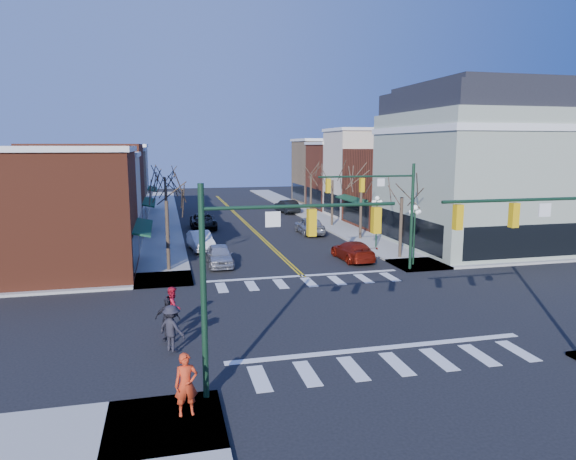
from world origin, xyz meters
TOP-DOWN VIEW (x-y plane):
  - ground at (0.00, 0.00)m, footprint 160.00×160.00m
  - sidewalk_left at (-8.75, 20.00)m, footprint 3.50×70.00m
  - sidewalk_right at (8.75, 20.00)m, footprint 3.50×70.00m
  - bldg_left_brick_a at (-15.50, 11.75)m, footprint 10.00×8.50m
  - bldg_left_stucco_a at (-15.50, 19.50)m, footprint 10.00×7.00m
  - bldg_left_brick_b at (-15.50, 27.50)m, footprint 10.00×9.00m
  - bldg_left_tan at (-15.50, 35.75)m, footprint 10.00×7.50m
  - bldg_left_stucco_b at (-15.50, 43.50)m, footprint 10.00×8.00m
  - bldg_right_brick_a at (15.50, 25.75)m, footprint 10.00×8.50m
  - bldg_right_stucco at (15.50, 33.50)m, footprint 10.00×7.00m
  - bldg_right_brick_b at (15.50, 41.00)m, footprint 10.00×8.00m
  - bldg_right_tan at (15.50, 49.00)m, footprint 10.00×8.00m
  - victorian_corner at (16.50, 14.50)m, footprint 12.25×14.25m
  - traffic_mast_near_left at (-5.55, -7.40)m, footprint 6.60×0.28m
  - traffic_mast_near_right at (5.55, -7.40)m, footprint 6.60×0.28m
  - traffic_mast_far_right at (5.55, 7.40)m, footprint 6.60×0.28m
  - lamppost_corner at (8.20, 8.50)m, footprint 0.36×0.36m
  - lamppost_midblock at (8.20, 15.00)m, footprint 0.36×0.36m
  - tree_left_a at (-8.40, 11.00)m, footprint 0.24×0.24m
  - tree_left_b at (-8.40, 19.00)m, footprint 0.24×0.24m
  - tree_left_c at (-8.40, 27.00)m, footprint 0.24×0.24m
  - tree_left_d at (-8.40, 35.00)m, footprint 0.24×0.24m
  - tree_right_a at (8.40, 11.00)m, footprint 0.24×0.24m
  - tree_right_b at (8.40, 19.00)m, footprint 0.24×0.24m
  - tree_right_c at (8.40, 27.00)m, footprint 0.24×0.24m
  - tree_right_d at (8.40, 35.00)m, footprint 0.24×0.24m
  - car_left_near at (-4.90, 11.95)m, footprint 1.82×4.36m
  - car_left_mid at (-5.80, 17.84)m, footprint 2.11×4.70m
  - car_left_far at (-4.80, 28.48)m, footprint 2.54×5.45m
  - car_right_near at (4.80, 11.35)m, footprint 2.15×4.97m
  - car_right_mid at (4.80, 22.96)m, footprint 2.02×5.00m
  - car_right_far at (6.40, 38.77)m, footprint 2.36×5.17m
  - pedestrian_red_a at (-8.07, -8.41)m, footprint 0.76×0.54m
  - pedestrian_red_b at (-8.31, -0.19)m, footprint 0.81×0.98m
  - pedestrian_dark_a at (-8.57, -1.97)m, footprint 1.19×0.81m
  - pedestrian_dark_b at (-8.41, -3.21)m, footprint 1.38×1.36m

SIDE VIEW (x-z plane):
  - ground at x=0.00m, z-range 0.00..0.00m
  - sidewalk_left at x=-8.75m, z-range 0.00..0.15m
  - sidewalk_right at x=8.75m, z-range 0.00..0.15m
  - car_right_near at x=4.80m, z-range 0.00..1.42m
  - car_left_near at x=-4.90m, z-range 0.00..1.47m
  - car_left_mid at x=-5.80m, z-range 0.00..1.50m
  - car_left_far at x=-4.80m, z-range 0.00..1.51m
  - car_right_far at x=6.40m, z-range 0.00..1.64m
  - car_right_mid at x=4.80m, z-range 0.00..1.70m
  - pedestrian_red_b at x=-8.31m, z-range 0.15..1.99m
  - pedestrian_dark_a at x=-8.57m, z-range 0.15..2.02m
  - pedestrian_dark_b at x=-8.41m, z-range 0.15..2.05m
  - pedestrian_red_a at x=-8.07m, z-range 0.15..2.12m
  - tree_left_c at x=-8.40m, z-range 0.00..4.55m
  - tree_right_a at x=8.40m, z-range 0.00..4.62m
  - tree_left_a at x=-8.40m, z-range 0.00..4.76m
  - tree_right_c at x=8.40m, z-range 0.00..4.83m
  - tree_left_d at x=-8.40m, z-range 0.00..4.90m
  - tree_right_d at x=8.40m, z-range 0.00..4.97m
  - tree_left_b at x=-8.40m, z-range 0.00..5.04m
  - tree_right_b at x=8.40m, z-range 0.00..5.18m
  - lamppost_corner at x=8.20m, z-range 0.80..5.13m
  - lamppost_midblock at x=8.20m, z-range 0.80..5.13m
  - bldg_left_stucco_a at x=-15.50m, z-range 0.00..7.50m
  - bldg_left_tan at x=-15.50m, z-range 0.00..7.80m
  - bldg_left_brick_a at x=-15.50m, z-range 0.00..8.00m
  - bldg_right_brick_a at x=15.50m, z-range 0.00..8.00m
  - bldg_left_stucco_b at x=-15.50m, z-range 0.00..8.20m
  - bldg_left_brick_b at x=-15.50m, z-range 0.00..8.50m
  - bldg_right_brick_b at x=15.50m, z-range 0.00..8.50m
  - bldg_right_tan at x=15.50m, z-range 0.00..9.00m
  - traffic_mast_near_left at x=-5.55m, z-range 1.11..8.31m
  - traffic_mast_near_right at x=5.55m, z-range 1.11..8.31m
  - traffic_mast_far_right at x=5.55m, z-range 1.11..8.31m
  - bldg_right_stucco at x=15.50m, z-range 0.00..10.00m
  - victorian_corner at x=16.50m, z-range 0.01..13.31m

